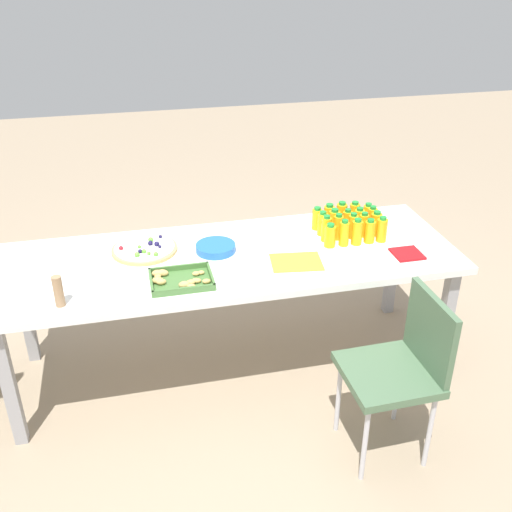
% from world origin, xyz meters
% --- Properties ---
extents(ground_plane, '(12.00, 12.00, 0.00)m').
position_xyz_m(ground_plane, '(0.00, 0.00, 0.00)').
color(ground_plane, gray).
extents(party_table, '(2.41, 0.84, 0.73)m').
position_xyz_m(party_table, '(0.00, 0.00, 0.67)').
color(party_table, white).
rests_on(party_table, ground_plane).
extents(chair_far_left, '(0.41, 0.41, 0.83)m').
position_xyz_m(chair_far_left, '(-0.65, 0.78, 0.50)').
color(chair_far_left, '#4C6B4C').
rests_on(chair_far_left, ground_plane).
extents(juice_bottle_0, '(0.05, 0.05, 0.13)m').
position_xyz_m(juice_bottle_0, '(-0.86, -0.20, 0.79)').
color(juice_bottle_0, '#F9AD14').
rests_on(juice_bottle_0, party_table).
extents(juice_bottle_1, '(0.06, 0.06, 0.15)m').
position_xyz_m(juice_bottle_1, '(-0.78, -0.20, 0.80)').
color(juice_bottle_1, '#F9AD14').
rests_on(juice_bottle_1, party_table).
extents(juice_bottle_2, '(0.06, 0.06, 0.15)m').
position_xyz_m(juice_bottle_2, '(-0.70, -0.21, 0.80)').
color(juice_bottle_2, '#F8AD14').
rests_on(juice_bottle_2, party_table).
extents(juice_bottle_3, '(0.06, 0.06, 0.15)m').
position_xyz_m(juice_bottle_3, '(-0.62, -0.21, 0.80)').
color(juice_bottle_3, '#FAAB14').
rests_on(juice_bottle_3, party_table).
extents(juice_bottle_4, '(0.06, 0.06, 0.13)m').
position_xyz_m(juice_bottle_4, '(-0.55, -0.21, 0.79)').
color(juice_bottle_4, '#F9AB14').
rests_on(juice_bottle_4, party_table).
extents(juice_bottle_5, '(0.05, 0.05, 0.14)m').
position_xyz_m(juice_bottle_5, '(-0.85, -0.13, 0.80)').
color(juice_bottle_5, '#F9AD14').
rests_on(juice_bottle_5, party_table).
extents(juice_bottle_6, '(0.06, 0.06, 0.14)m').
position_xyz_m(juice_bottle_6, '(-0.77, -0.13, 0.80)').
color(juice_bottle_6, '#F9AE14').
rests_on(juice_bottle_6, party_table).
extents(juice_bottle_7, '(0.05, 0.05, 0.14)m').
position_xyz_m(juice_bottle_7, '(-0.71, -0.13, 0.80)').
color(juice_bottle_7, '#F9AB14').
rests_on(juice_bottle_7, party_table).
extents(juice_bottle_8, '(0.06, 0.06, 0.15)m').
position_xyz_m(juice_bottle_8, '(-0.62, -0.13, 0.80)').
color(juice_bottle_8, '#F9AE14').
rests_on(juice_bottle_8, party_table).
extents(juice_bottle_9, '(0.06, 0.06, 0.14)m').
position_xyz_m(juice_bottle_9, '(-0.56, -0.13, 0.80)').
color(juice_bottle_9, '#F9AD14').
rests_on(juice_bottle_9, party_table).
extents(juice_bottle_10, '(0.06, 0.06, 0.14)m').
position_xyz_m(juice_bottle_10, '(-0.85, -0.06, 0.80)').
color(juice_bottle_10, '#F9AE14').
rests_on(juice_bottle_10, party_table).
extents(juice_bottle_11, '(0.05, 0.05, 0.14)m').
position_xyz_m(juice_bottle_11, '(-0.77, -0.06, 0.80)').
color(juice_bottle_11, '#FAAC14').
rests_on(juice_bottle_11, party_table).
extents(juice_bottle_12, '(0.05, 0.05, 0.15)m').
position_xyz_m(juice_bottle_12, '(-0.71, -0.05, 0.80)').
color(juice_bottle_12, '#FAAD14').
rests_on(juice_bottle_12, party_table).
extents(juice_bottle_13, '(0.05, 0.05, 0.15)m').
position_xyz_m(juice_bottle_13, '(-0.62, -0.06, 0.80)').
color(juice_bottle_13, '#FAAD14').
rests_on(juice_bottle_13, party_table).
extents(juice_bottle_14, '(0.05, 0.05, 0.15)m').
position_xyz_m(juice_bottle_14, '(-0.55, -0.05, 0.80)').
color(juice_bottle_14, '#FAAD14').
rests_on(juice_bottle_14, party_table).
extents(juice_bottle_15, '(0.06, 0.06, 0.14)m').
position_xyz_m(juice_bottle_15, '(-0.85, 0.02, 0.80)').
color(juice_bottle_15, '#F9AF14').
rests_on(juice_bottle_15, party_table).
extents(juice_bottle_16, '(0.06, 0.06, 0.14)m').
position_xyz_m(juice_bottle_16, '(-0.78, 0.02, 0.80)').
color(juice_bottle_16, '#FAAB14').
rests_on(juice_bottle_16, party_table).
extents(juice_bottle_17, '(0.06, 0.06, 0.15)m').
position_xyz_m(juice_bottle_17, '(-0.70, 0.03, 0.80)').
color(juice_bottle_17, '#F9AB14').
rests_on(juice_bottle_17, party_table).
extents(juice_bottle_18, '(0.05, 0.05, 0.15)m').
position_xyz_m(juice_bottle_18, '(-0.63, 0.02, 0.80)').
color(juice_bottle_18, '#F9AE14').
rests_on(juice_bottle_18, party_table).
extents(juice_bottle_19, '(0.06, 0.06, 0.13)m').
position_xyz_m(juice_bottle_19, '(-0.55, 0.02, 0.79)').
color(juice_bottle_19, '#FAAD14').
rests_on(juice_bottle_19, party_table).
extents(fruit_pizza, '(0.35, 0.35, 0.05)m').
position_xyz_m(fruit_pizza, '(0.43, -0.15, 0.74)').
color(fruit_pizza, tan).
rests_on(fruit_pizza, party_table).
extents(snack_tray, '(0.30, 0.23, 0.04)m').
position_xyz_m(snack_tray, '(0.29, 0.22, 0.75)').
color(snack_tray, '#477238').
rests_on(snack_tray, party_table).
extents(plate_stack, '(0.21, 0.21, 0.04)m').
position_xyz_m(plate_stack, '(0.06, -0.06, 0.75)').
color(plate_stack, blue).
rests_on(plate_stack, party_table).
extents(napkin_stack, '(0.15, 0.15, 0.01)m').
position_xyz_m(napkin_stack, '(-0.92, 0.21, 0.74)').
color(napkin_stack, red).
rests_on(napkin_stack, party_table).
extents(cardboard_tube, '(0.04, 0.04, 0.15)m').
position_xyz_m(cardboard_tube, '(0.84, 0.30, 0.81)').
color(cardboard_tube, '#9E7A56').
rests_on(cardboard_tube, party_table).
extents(paper_folder, '(0.28, 0.23, 0.01)m').
position_xyz_m(paper_folder, '(-0.32, 0.16, 0.73)').
color(paper_folder, yellow).
rests_on(paper_folder, party_table).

